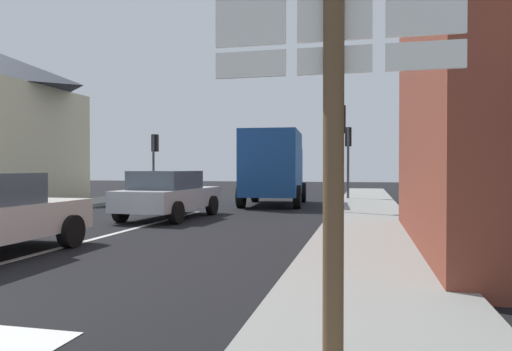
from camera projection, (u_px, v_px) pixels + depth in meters
name	position (u px, v px, depth m)	size (l,w,h in m)	color
ground_plane	(176.00, 218.00, 14.80)	(80.00, 80.00, 0.00)	black
sidewalk_right	(369.00, 229.00, 11.53)	(2.33, 44.00, 0.14)	gray
lane_centre_stripe	(109.00, 235.00, 10.90)	(0.16, 12.00, 0.01)	silver
sedan_far	(169.00, 194.00, 14.56)	(2.15, 4.29, 1.47)	#B7BABF
delivery_truck	(274.00, 166.00, 19.77)	(2.76, 5.13, 3.05)	#19478C
route_sign_post	(334.00, 101.00, 3.15)	(1.66, 0.14, 3.20)	brown
traffic_light_far_right	(348.00, 146.00, 22.38)	(0.30, 0.49, 3.49)	#47474C
traffic_light_near_right	(341.00, 134.00, 15.37)	(0.30, 0.49, 3.59)	#47474C
traffic_light_far_left	(155.00, 151.00, 24.78)	(0.30, 0.49, 3.33)	#47474C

